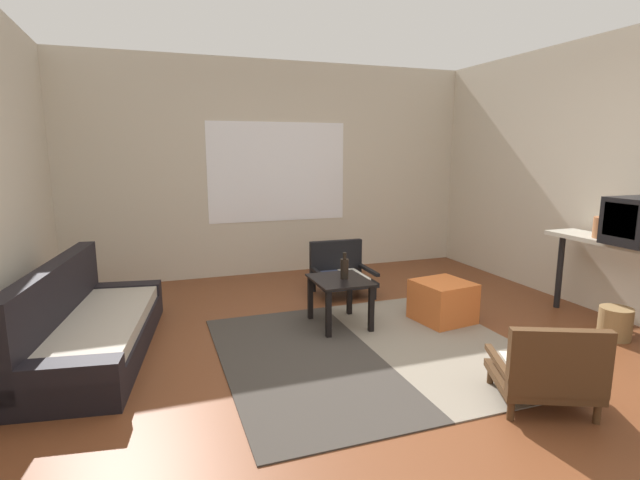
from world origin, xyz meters
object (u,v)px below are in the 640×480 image
clay_vase (607,227)px  coffee_table (340,289)px  armchair_striped_foreground (547,372)px  armchair_by_window (341,272)px  wicker_basket (615,323)px  ottoman_orange (443,302)px  console_shelf (630,254)px  couch (89,328)px  glass_bottle (344,268)px

clay_vase → coffee_table: bearing=162.3°
armchair_striped_foreground → coffee_table: bearing=110.5°
armchair_by_window → wicker_basket: (1.73, -2.02, -0.12)m
ottoman_orange → wicker_basket: ottoman_orange is taller
console_shelf → clay_vase: (0.00, 0.25, 0.20)m
couch → armchair_by_window: 2.64m
coffee_table → clay_vase: clay_vase is taller
coffee_table → glass_bottle: (0.04, -0.00, 0.20)m
armchair_by_window → coffee_table: bearing=-112.6°
armchair_by_window → ottoman_orange: size_ratio=1.33×
armchair_by_window → glass_bottle: bearing=-110.3°
console_shelf → wicker_basket: size_ratio=5.78×
armchair_by_window → clay_vase: 2.63m
ottoman_orange → clay_vase: size_ratio=1.66×
wicker_basket → armchair_striped_foreground: bearing=-153.9°
armchair_striped_foreground → wicker_basket: 1.62m
ottoman_orange → glass_bottle: size_ratio=1.96×
couch → ottoman_orange: 3.07m
wicker_basket → glass_bottle: bearing=152.7°
armchair_by_window → ottoman_orange: 1.29m
armchair_by_window → clay_vase: (1.92, -1.68, 0.66)m
armchair_by_window → console_shelf: console_shelf is taller
coffee_table → glass_bottle: glass_bottle is taller
console_shelf → clay_vase: size_ratio=5.50×
console_shelf → armchair_by_window: bearing=134.8°
console_shelf → glass_bottle: bearing=156.6°
coffee_table → ottoman_orange: coffee_table is taller
clay_vase → ottoman_orange: bearing=159.1°
couch → coffee_table: bearing=-1.8°
coffee_table → clay_vase: bearing=-17.7°
clay_vase → glass_bottle: (-2.27, 0.73, -0.37)m
couch → console_shelf: bearing=-13.4°
console_shelf → coffee_table: bearing=156.9°
console_shelf → clay_vase: bearing=90.0°
couch → clay_vase: clay_vase is taller
couch → armchair_by_window: couch is taller
coffee_table → wicker_basket: coffee_table is taller
console_shelf → wicker_basket: console_shelf is taller
coffee_table → armchair_by_window: (0.39, 0.94, -0.09)m
ottoman_orange → wicker_basket: 1.44m
couch → ottoman_orange: couch is taller
armchair_by_window → wicker_basket: armchair_by_window is taller
couch → glass_bottle: couch is taller
coffee_table → wicker_basket: 2.39m
couch → coffee_table: couch is taller
ottoman_orange → console_shelf: bearing=-29.5°
armchair_striped_foreground → ottoman_orange: size_ratio=1.57×
armchair_striped_foreground → glass_bottle: 1.91m
wicker_basket → couch: bearing=164.9°
ottoman_orange → console_shelf: 1.64m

